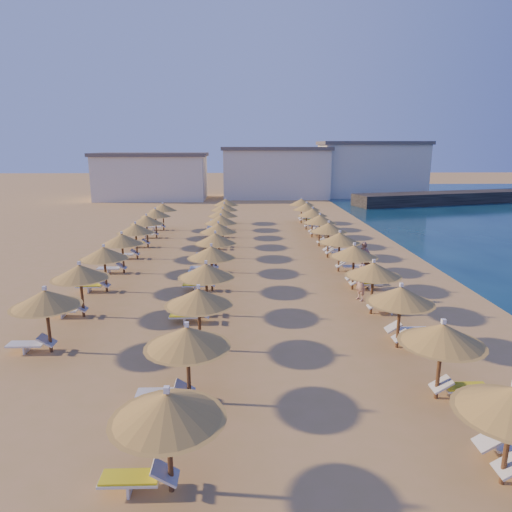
{
  "coord_description": "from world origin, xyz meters",
  "views": [
    {
      "loc": [
        -2.12,
        -21.32,
        7.43
      ],
      "look_at": [
        -1.34,
        4.0,
        1.3
      ],
      "focal_mm": 32.0,
      "sensor_mm": 36.0,
      "label": 1
    }
  ],
  "objects_px": {
    "jetty": "(459,197)",
    "beachgoer_c": "(364,257)",
    "parasol_row_east": "(340,238)",
    "parasol_row_west": "(215,239)",
    "beachgoer_b": "(366,272)",
    "beachgoer_a": "(361,282)"
  },
  "relations": [
    {
      "from": "beachgoer_c",
      "to": "parasol_row_east",
      "type": "bearing_deg",
      "value": -130.67
    },
    {
      "from": "beachgoer_a",
      "to": "beachgoer_c",
      "type": "height_order",
      "value": "beachgoer_c"
    },
    {
      "from": "jetty",
      "to": "parasol_row_west",
      "type": "xyz_separation_m",
      "value": [
        -30.58,
        -33.47,
        1.29
      ]
    },
    {
      "from": "jetty",
      "to": "beachgoer_c",
      "type": "relative_size",
      "value": 16.05
    },
    {
      "from": "jetty",
      "to": "beachgoer_c",
      "type": "xyz_separation_m",
      "value": [
        -21.69,
        -33.63,
        0.18
      ]
    },
    {
      "from": "parasol_row_east",
      "to": "beachgoer_c",
      "type": "distance_m",
      "value": 1.84
    },
    {
      "from": "parasol_row_west",
      "to": "beachgoer_b",
      "type": "height_order",
      "value": "parasol_row_west"
    },
    {
      "from": "jetty",
      "to": "parasol_row_east",
      "type": "relative_size",
      "value": 0.78
    },
    {
      "from": "jetty",
      "to": "parasol_row_west",
      "type": "height_order",
      "value": "parasol_row_west"
    },
    {
      "from": "jetty",
      "to": "beachgoer_b",
      "type": "xyz_separation_m",
      "value": [
        -22.37,
        -36.78,
        0.14
      ]
    },
    {
      "from": "jetty",
      "to": "parasol_row_east",
      "type": "distance_m",
      "value": 40.71
    },
    {
      "from": "parasol_row_west",
      "to": "parasol_row_east",
      "type": "bearing_deg",
      "value": 0.0
    },
    {
      "from": "parasol_row_east",
      "to": "beachgoer_c",
      "type": "xyz_separation_m",
      "value": [
        1.46,
        -0.17,
        -1.11
      ]
    },
    {
      "from": "parasol_row_east",
      "to": "parasol_row_west",
      "type": "relative_size",
      "value": 1.0
    },
    {
      "from": "jetty",
      "to": "beachgoer_a",
      "type": "xyz_separation_m",
      "value": [
        -23.17,
        -38.78,
        0.17
      ]
    },
    {
      "from": "parasol_row_east",
      "to": "jetty",
      "type": "bearing_deg",
      "value": 55.33
    },
    {
      "from": "parasol_row_east",
      "to": "beachgoer_a",
      "type": "xyz_separation_m",
      "value": [
        -0.02,
        -5.31,
        -1.12
      ]
    },
    {
      "from": "parasol_row_west",
      "to": "beachgoer_b",
      "type": "distance_m",
      "value": 8.92
    },
    {
      "from": "parasol_row_west",
      "to": "beachgoer_c",
      "type": "relative_size",
      "value": 20.53
    },
    {
      "from": "beachgoer_b",
      "to": "beachgoer_c",
      "type": "relative_size",
      "value": 0.95
    },
    {
      "from": "beachgoer_b",
      "to": "beachgoer_c",
      "type": "xyz_separation_m",
      "value": [
        0.68,
        3.15,
        0.04
      ]
    },
    {
      "from": "jetty",
      "to": "beachgoer_b",
      "type": "distance_m",
      "value": 43.05
    }
  ]
}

